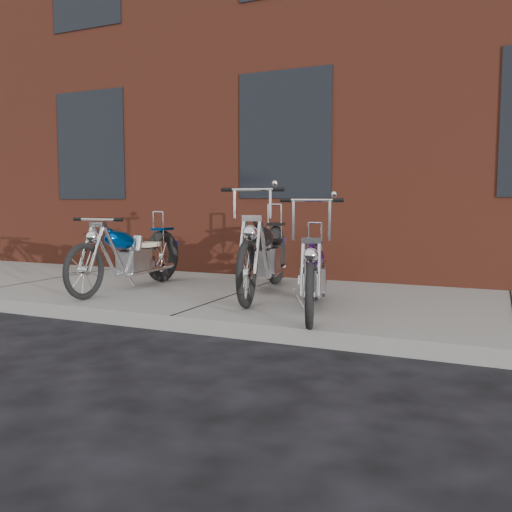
% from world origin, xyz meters
% --- Properties ---
extents(ground, '(120.00, 120.00, 0.00)m').
position_xyz_m(ground, '(0.00, 0.00, 0.00)').
color(ground, black).
rests_on(ground, ground).
extents(sidewalk, '(22.00, 3.00, 0.15)m').
position_xyz_m(sidewalk, '(0.00, 1.50, 0.07)').
color(sidewalk, gray).
rests_on(sidewalk, ground).
extents(building_brick, '(22.00, 10.00, 8.00)m').
position_xyz_m(building_brick, '(0.00, 8.00, 4.00)').
color(building_brick, brown).
rests_on(building_brick, ground).
extents(chopper_purple, '(0.71, 1.94, 1.12)m').
position_xyz_m(chopper_purple, '(1.18, 0.74, 0.51)').
color(chopper_purple, black).
rests_on(chopper_purple, sidewalk).
extents(chopper_blue, '(0.54, 2.21, 0.96)m').
position_xyz_m(chopper_blue, '(-1.38, 1.21, 0.55)').
color(chopper_blue, black).
rests_on(chopper_blue, sidewalk).
extents(chopper_third, '(0.74, 2.41, 1.24)m').
position_xyz_m(chopper_third, '(0.30, 1.57, 0.59)').
color(chopper_third, black).
rests_on(chopper_third, sidewalk).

